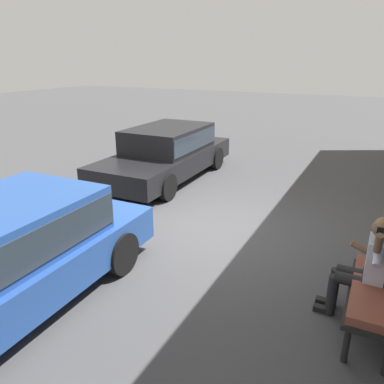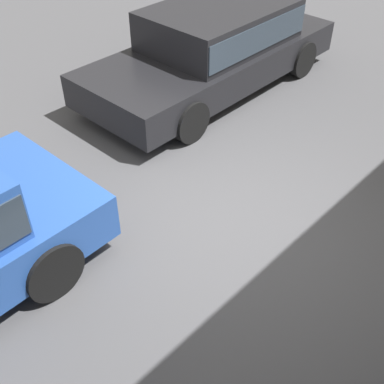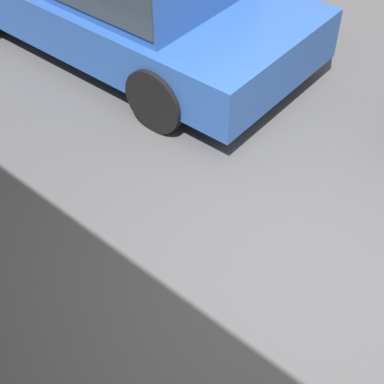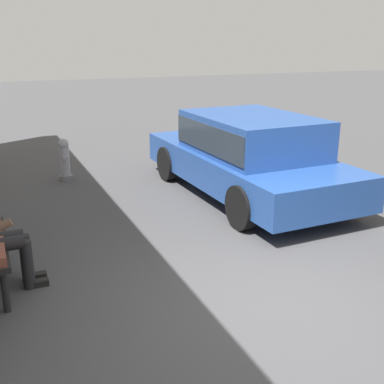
% 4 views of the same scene
% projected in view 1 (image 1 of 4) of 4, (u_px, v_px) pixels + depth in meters
% --- Properties ---
extents(ground_plane, '(60.00, 60.00, 0.00)m').
position_uv_depth(ground_plane, '(212.00, 229.00, 7.14)').
color(ground_plane, '#424244').
extents(bench, '(1.52, 0.55, 1.05)m').
position_uv_depth(bench, '(384.00, 287.00, 4.27)').
color(bench, black).
rests_on(bench, ground_plane).
extents(person_on_phone, '(0.73, 0.74, 1.39)m').
position_uv_depth(person_on_phone, '(365.00, 265.00, 4.48)').
color(person_on_phone, black).
rests_on(person_on_phone, ground_plane).
extents(parked_car_near, '(4.71, 2.00, 1.37)m').
position_uv_depth(parked_car_near, '(167.00, 150.00, 10.03)').
color(parked_car_near, black).
rests_on(parked_car_near, ground_plane).
extents(parked_car_mid, '(4.52, 2.05, 1.41)m').
position_uv_depth(parked_car_mid, '(0.00, 253.00, 4.70)').
color(parked_car_mid, '#23478E').
rests_on(parked_car_mid, ground_plane).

